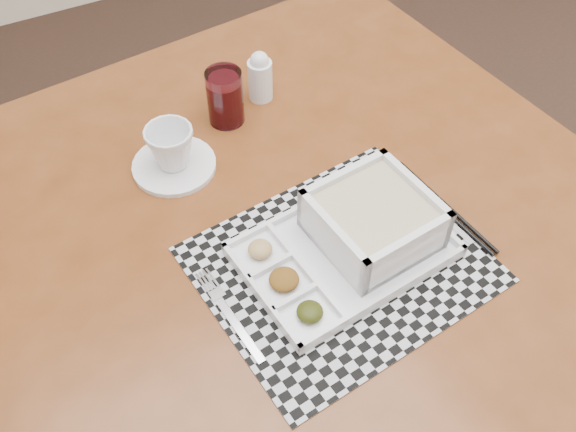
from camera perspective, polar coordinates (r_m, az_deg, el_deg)
The scene contains 10 objects.
dining_table at distance 1.14m, azimuth 0.39°, elevation -2.63°, with size 1.22×1.22×0.83m.
placemat at distance 1.02m, azimuth 4.71°, elevation -4.32°, with size 0.42×0.36×0.00m, color #B4B3BB.
serving_tray at distance 1.02m, azimuth 6.66°, elevation -1.35°, with size 0.34×0.25×0.09m.
fork at distance 0.97m, azimuth -5.21°, elevation -8.49°, with size 0.04×0.19×0.00m.
spoon at distance 1.13m, azimuth 11.34°, elevation 2.19°, with size 0.04×0.18×0.01m.
chopsticks at distance 1.11m, azimuth 13.71°, elevation 0.82°, with size 0.04×0.24×0.01m.
saucer at distance 1.17m, azimuth -10.08°, elevation 4.45°, with size 0.15×0.15×0.01m, color white.
cup at distance 1.14m, azimuth -10.38°, elevation 6.03°, with size 0.09×0.09×0.08m, color white.
juice_glass at distance 1.22m, azimuth -5.60°, elevation 10.33°, with size 0.07×0.07×0.11m.
creamer_bottle at distance 1.27m, azimuth -2.50°, elevation 12.29°, with size 0.05×0.05×0.11m.
Camera 1 is at (-0.59, -0.32, 1.65)m, focal length 40.00 mm.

